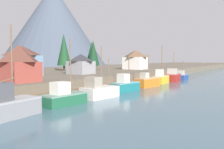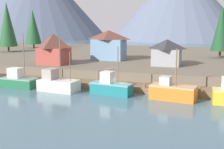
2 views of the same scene
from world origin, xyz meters
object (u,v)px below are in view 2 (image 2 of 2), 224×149
object	(u,v)px
fishing_boat_green	(19,80)
conifer_mid_left	(7,24)
fishing_boat_white	(57,83)
house_blue	(109,45)
fishing_boat_teal	(111,87)
conifer_near_right	(221,29)
conifer_back_left	(33,27)
house_red	(54,48)
house_grey	(167,52)
fishing_boat_orange	(172,92)

from	to	relation	value
fishing_boat_green	conifer_mid_left	world-z (taller)	conifer_mid_left
fishing_boat_white	house_blue	xyz separation A→B (m)	(1.23, 21.08, 4.59)
fishing_boat_teal	house_blue	bearing A→B (deg)	118.14
fishing_boat_teal	conifer_near_right	xyz separation A→B (m)	(15.63, 32.06, 7.99)
fishing_boat_green	conifer_back_left	size ratio (longest dim) A/B	0.75
conifer_mid_left	conifer_near_right	bearing A→B (deg)	4.17
fishing_boat_white	conifer_near_right	bearing A→B (deg)	58.81
house_red	conifer_mid_left	bearing A→B (deg)	143.97
house_blue	conifer_back_left	xyz separation A→B (m)	(-32.03, 19.99, 3.35)
conifer_near_right	house_blue	bearing A→B (deg)	-153.95
house_grey	fishing_boat_teal	bearing A→B (deg)	-109.63
fishing_boat_white	fishing_boat_green	bearing A→B (deg)	-176.76
conifer_back_left	house_red	bearing A→B (deg)	-51.27
fishing_boat_orange	conifer_mid_left	world-z (taller)	conifer_mid_left
fishing_boat_teal	house_red	bearing A→B (deg)	153.55
fishing_boat_teal	house_blue	size ratio (longest dim) A/B	1.01
fishing_boat_green	house_blue	xyz separation A→B (m)	(8.70, 20.74, 4.66)
house_blue	conifer_mid_left	size ratio (longest dim) A/B	0.53
fishing_boat_green	conifer_mid_left	xyz separation A→B (m)	(-23.13, 28.07, 8.92)
fishing_boat_teal	conifer_back_left	xyz separation A→B (m)	(-39.59, 40.71, 7.93)
house_grey	conifer_back_left	xyz separation A→B (m)	(-45.40, 24.43, 4.08)
house_grey	conifer_near_right	world-z (taller)	conifer_near_right
fishing_boat_white	conifer_mid_left	distance (m)	42.68
fishing_boat_teal	conifer_back_left	world-z (taller)	conifer_back_left
house_blue	conifer_near_right	xyz separation A→B (m)	(23.19, 11.34, 3.41)
fishing_boat_teal	conifer_near_right	distance (m)	36.55
fishing_boat_green	fishing_boat_orange	world-z (taller)	fishing_boat_green
house_grey	house_blue	size ratio (longest dim) A/B	0.79
fishing_boat_orange	conifer_mid_left	distance (m)	56.87
conifer_back_left	house_blue	bearing A→B (deg)	-31.97
fishing_boat_green	conifer_back_left	xyz separation A→B (m)	(-23.33, 40.73, 8.01)
house_blue	house_red	xyz separation A→B (m)	(-7.93, -10.06, -0.20)
fishing_boat_orange	conifer_mid_left	bearing A→B (deg)	157.67
fishing_boat_green	conifer_back_left	bearing A→B (deg)	123.67
fishing_boat_green	fishing_boat_orange	bearing A→B (deg)	3.47
house_grey	house_blue	distance (m)	14.10
fishing_boat_white	conifer_mid_left	xyz separation A→B (m)	(-30.60, 28.40, 8.85)
fishing_boat_green	fishing_boat_white	distance (m)	7.48
conifer_near_right	fishing_boat_orange	bearing A→B (deg)	-101.31
fishing_boat_teal	house_grey	bearing A→B (deg)	78.47
fishing_boat_green	fishing_boat_teal	xyz separation A→B (m)	(16.26, 0.02, 0.08)
house_blue	conifer_mid_left	bearing A→B (deg)	167.04
fishing_boat_orange	house_grey	size ratio (longest dim) A/B	1.28
conifer_mid_left	house_red	bearing A→B (deg)	-36.03
fishing_boat_teal	conifer_near_right	world-z (taller)	conifer_near_right
house_blue	fishing_boat_white	bearing A→B (deg)	-93.33
fishing_boat_white	conifer_mid_left	bearing A→B (deg)	142.94
fishing_boat_teal	house_red	world-z (taller)	house_red
fishing_boat_orange	house_blue	world-z (taller)	house_blue
conifer_mid_left	fishing_boat_teal	bearing A→B (deg)	-35.46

